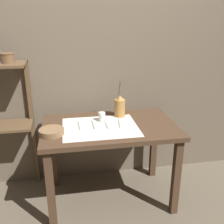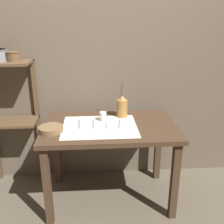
# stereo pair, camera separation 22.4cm
# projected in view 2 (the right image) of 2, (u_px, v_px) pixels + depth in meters

# --- Properties ---
(ground_plane) EXTENTS (12.00, 12.00, 0.00)m
(ground_plane) POSITION_uv_depth(u_px,v_px,m) (110.00, 197.00, 2.54)
(ground_plane) COLOR brown
(stone_wall_back) EXTENTS (7.00, 0.06, 2.40)m
(stone_wall_back) POSITION_uv_depth(u_px,v_px,m) (107.00, 65.00, 2.57)
(stone_wall_back) COLOR brown
(stone_wall_back) RESTS_ON ground_plane
(wooden_table) EXTENTS (1.16, 0.72, 0.76)m
(wooden_table) POSITION_uv_depth(u_px,v_px,m) (110.00, 136.00, 2.32)
(wooden_table) COLOR #422D1E
(wooden_table) RESTS_ON ground_plane
(wooden_shelf_unit) EXTENTS (0.49, 0.29, 1.28)m
(wooden_shelf_unit) POSITION_uv_depth(u_px,v_px,m) (10.00, 104.00, 2.48)
(wooden_shelf_unit) COLOR brown
(wooden_shelf_unit) RESTS_ON ground_plane
(linen_cloth) EXTENTS (0.63, 0.50, 0.00)m
(linen_cloth) POSITION_uv_depth(u_px,v_px,m) (100.00, 127.00, 2.25)
(linen_cloth) COLOR beige
(linen_cloth) RESTS_ON wooden_table
(pitcher_with_flowers) EXTENTS (0.10, 0.10, 0.38)m
(pitcher_with_flowers) POSITION_uv_depth(u_px,v_px,m) (122.00, 107.00, 2.44)
(pitcher_with_flowers) COLOR olive
(pitcher_with_flowers) RESTS_ON wooden_table
(wooden_bowl) EXTENTS (0.20, 0.20, 0.05)m
(wooden_bowl) POSITION_uv_depth(u_px,v_px,m) (51.00, 129.00, 2.14)
(wooden_bowl) COLOR brown
(wooden_bowl) RESTS_ON wooden_table
(glass_tumbler_near) EXTENTS (0.06, 0.06, 0.08)m
(glass_tumbler_near) POSITION_uv_depth(u_px,v_px,m) (103.00, 116.00, 2.36)
(glass_tumbler_near) COLOR silver
(glass_tumbler_near) RESTS_ON wooden_table
(fork_outer) EXTENTS (0.02, 0.20, 0.00)m
(fork_outer) POSITION_uv_depth(u_px,v_px,m) (79.00, 124.00, 2.28)
(fork_outer) COLOR gray
(fork_outer) RESTS_ON wooden_table
(fork_inner) EXTENTS (0.02, 0.19, 0.00)m
(fork_inner) POSITION_uv_depth(u_px,v_px,m) (93.00, 124.00, 2.29)
(fork_inner) COLOR gray
(fork_inner) RESTS_ON wooden_table
(spoon_outer) EXTENTS (0.02, 0.21, 0.02)m
(spoon_outer) POSITION_uv_depth(u_px,v_px,m) (106.00, 121.00, 2.34)
(spoon_outer) COLOR gray
(spoon_outer) RESTS_ON wooden_table
(knife_center) EXTENTS (0.04, 0.19, 0.00)m
(knife_center) POSITION_uv_depth(u_px,v_px,m) (119.00, 124.00, 2.30)
(knife_center) COLOR gray
(knife_center) RESTS_ON wooden_table
(metal_pot_small) EXTENTS (0.12, 0.12, 0.08)m
(metal_pot_small) POSITION_uv_depth(u_px,v_px,m) (13.00, 56.00, 2.29)
(metal_pot_small) COLOR brown
(metal_pot_small) RESTS_ON wooden_shelf_unit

